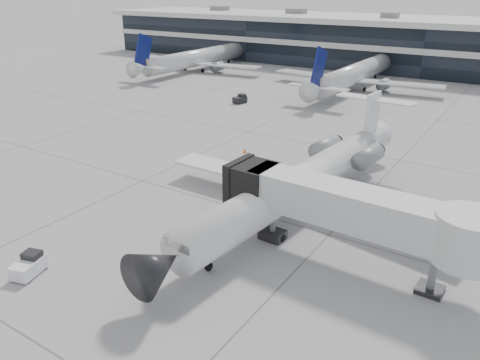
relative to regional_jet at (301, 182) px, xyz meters
The scene contains 9 objects.
ground 7.17m from the regional_jet, 156.63° to the right, with size 220.00×220.00×0.00m, color gray.
terminal 79.63m from the regional_jet, 94.39° to the left, with size 170.00×22.00×10.00m, color black.
bg_jet_left 73.21m from the regional_jet, 134.29° to the left, with size 32.00×40.00×9.60m, color silver, non-canonical shape.
bg_jet_center 54.30m from the regional_jet, 105.06° to the left, with size 32.00×40.00×9.60m, color silver, non-canonical shape.
regional_jet is the anchor object (origin of this frame).
jet_bridge 9.37m from the regional_jet, 39.35° to the right, with size 18.48×4.29×5.94m.
baggage_tug 21.85m from the regional_jet, 120.63° to the right, with size 1.95×2.60×1.47m.
traffic_cone 15.95m from the regional_jet, 139.93° to the left, with size 0.45×0.45×0.59m.
far_tug 40.12m from the regional_jet, 130.24° to the left, with size 1.76×2.49×1.45m.
Camera 1 is at (21.56, -30.90, 18.23)m, focal length 35.00 mm.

